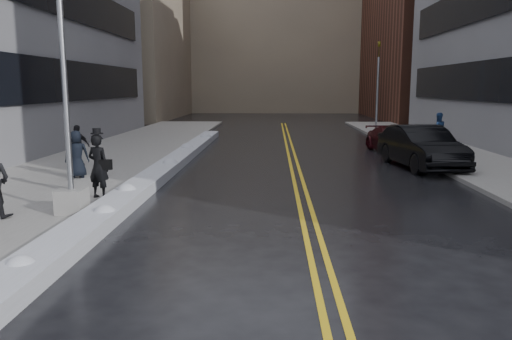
# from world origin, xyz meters

# --- Properties ---
(ground) EXTENTS (160.00, 160.00, 0.00)m
(ground) POSITION_xyz_m (0.00, 0.00, 0.00)
(ground) COLOR black
(ground) RESTS_ON ground
(sidewalk_west) EXTENTS (5.50, 50.00, 0.15)m
(sidewalk_west) POSITION_xyz_m (-5.75, 10.00, 0.07)
(sidewalk_west) COLOR gray
(sidewalk_west) RESTS_ON ground
(sidewalk_east) EXTENTS (4.00, 50.00, 0.15)m
(sidewalk_east) POSITION_xyz_m (10.00, 10.00, 0.07)
(sidewalk_east) COLOR gray
(sidewalk_east) RESTS_ON ground
(lane_line_left) EXTENTS (0.12, 50.00, 0.01)m
(lane_line_left) POSITION_xyz_m (2.35, 10.00, 0.00)
(lane_line_left) COLOR gold
(lane_line_left) RESTS_ON ground
(lane_line_right) EXTENTS (0.12, 50.00, 0.01)m
(lane_line_right) POSITION_xyz_m (2.65, 10.00, 0.00)
(lane_line_right) COLOR gold
(lane_line_right) RESTS_ON ground
(snow_ridge) EXTENTS (0.90, 30.00, 0.34)m
(snow_ridge) POSITION_xyz_m (-2.45, 8.00, 0.17)
(snow_ridge) COLOR silver
(snow_ridge) RESTS_ON ground
(building_west_far) EXTENTS (14.00, 22.00, 18.00)m
(building_west_far) POSITION_xyz_m (-15.50, 44.00, 9.00)
(building_west_far) COLOR gray
(building_west_far) RESTS_ON ground
(building_far) EXTENTS (36.00, 16.00, 22.00)m
(building_far) POSITION_xyz_m (2.00, 60.00, 11.00)
(building_far) COLOR gray
(building_far) RESTS_ON ground
(lamppost) EXTENTS (0.65, 0.65, 7.62)m
(lamppost) POSITION_xyz_m (-3.30, 2.00, 2.53)
(lamppost) COLOR gray
(lamppost) RESTS_ON sidewalk_west
(fire_hydrant) EXTENTS (0.26, 0.26, 0.73)m
(fire_hydrant) POSITION_xyz_m (9.00, 10.00, 0.55)
(fire_hydrant) COLOR maroon
(fire_hydrant) RESTS_ON sidewalk_east
(traffic_signal) EXTENTS (0.16, 0.20, 6.00)m
(traffic_signal) POSITION_xyz_m (8.50, 24.00, 3.40)
(traffic_signal) COLOR gray
(traffic_signal) RESTS_ON sidewalk_east
(pedestrian_fedora) EXTENTS (0.76, 0.62, 1.79)m
(pedestrian_fedora) POSITION_xyz_m (-3.20, 3.69, 1.04)
(pedestrian_fedora) COLOR black
(pedestrian_fedora) RESTS_ON sidewalk_west
(pedestrian_c) EXTENTS (0.90, 0.71, 1.61)m
(pedestrian_c) POSITION_xyz_m (-5.05, 6.79, 0.96)
(pedestrian_c) COLOR black
(pedestrian_c) RESTS_ON sidewalk_west
(pedestrian_d) EXTENTS (0.98, 0.50, 1.61)m
(pedestrian_d) POSITION_xyz_m (-5.97, 9.26, 0.95)
(pedestrian_d) COLOR black
(pedestrian_d) RESTS_ON sidewalk_west
(pedestrian_east) EXTENTS (0.91, 0.74, 1.74)m
(pedestrian_east) POSITION_xyz_m (10.18, 16.49, 1.02)
(pedestrian_east) COLOR navy
(pedestrian_east) RESTS_ON sidewalk_east
(car_black) EXTENTS (2.49, 5.36, 1.70)m
(car_black) POSITION_xyz_m (7.50, 10.15, 0.85)
(car_black) COLOR black
(car_black) RESTS_ON ground
(car_maroon) EXTENTS (2.19, 4.38, 1.22)m
(car_maroon) POSITION_xyz_m (7.50, 15.14, 0.61)
(car_maroon) COLOR #36080E
(car_maroon) RESTS_ON ground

